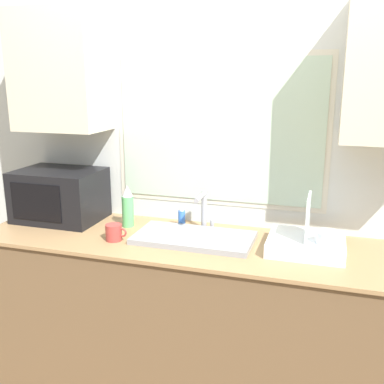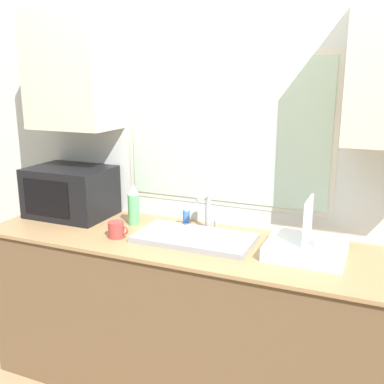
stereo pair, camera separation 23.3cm
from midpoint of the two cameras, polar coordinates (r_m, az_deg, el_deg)
countertop at (r=2.62m, az=-1.35°, el=-15.82°), size 2.50×0.68×0.92m
wall_back at (r=2.60m, az=0.76°, el=5.94°), size 6.00×0.38×2.60m
sink_basin at (r=2.44m, az=-2.49°, el=-5.87°), size 0.64×0.34×0.03m
faucet at (r=2.55m, az=-1.12°, el=-2.02°), size 0.08×0.18×0.23m
microwave at (r=2.90m, az=-18.68°, el=-0.39°), size 0.51×0.37×0.31m
dish_rack at (r=2.33m, az=11.76°, el=-6.32°), size 0.38×0.34×0.29m
spray_bottle at (r=2.67m, az=-10.64°, el=-1.90°), size 0.07×0.07×0.25m
soap_bottle at (r=2.64m, az=-3.85°, el=-3.39°), size 0.04×0.04×0.13m
mug_near_sink at (r=2.49m, az=-12.55°, el=-5.07°), size 0.12×0.09×0.09m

